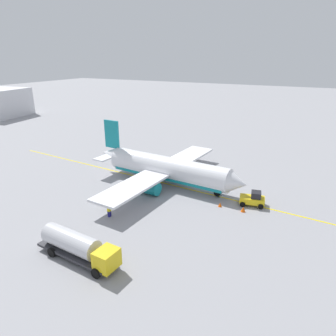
% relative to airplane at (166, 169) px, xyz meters
% --- Properties ---
extents(ground_plane, '(400.00, 400.00, 0.00)m').
position_rel_airplane_xyz_m(ground_plane, '(0.45, -0.03, -2.78)').
color(ground_plane, '#939399').
extents(airplane, '(29.19, 31.55, 9.92)m').
position_rel_airplane_xyz_m(airplane, '(0.00, 0.00, 0.00)').
color(airplane, white).
rests_on(airplane, ground).
extents(fuel_tanker, '(10.70, 3.41, 3.15)m').
position_rel_airplane_xyz_m(fuel_tanker, '(1.44, -23.24, -1.05)').
color(fuel_tanker, '#2D2D33').
rests_on(fuel_tanker, ground).
extents(pushback_tug, '(3.93, 2.95, 2.20)m').
position_rel_airplane_xyz_m(pushback_tug, '(15.38, -1.29, -1.77)').
color(pushback_tug, yellow).
rests_on(pushback_tug, ground).
extents(refueling_worker, '(0.38, 0.53, 1.71)m').
position_rel_airplane_xyz_m(refueling_worker, '(-1.51, -13.98, -1.95)').
color(refueling_worker, navy).
rests_on(refueling_worker, ground).
extents(safety_cone_nose, '(0.67, 0.67, 0.75)m').
position_rel_airplane_xyz_m(safety_cone_nose, '(14.67, -4.00, -2.40)').
color(safety_cone_nose, '#F2590F').
rests_on(safety_cone_nose, ground).
extents(safety_cone_wingtip, '(0.57, 0.57, 0.64)m').
position_rel_airplane_xyz_m(safety_cone_wingtip, '(11.22, -4.02, -2.46)').
color(safety_cone_wingtip, '#F2590F').
rests_on(safety_cone_wingtip, ground).
extents(taxi_line_marking, '(76.86, 6.20, 0.01)m').
position_rel_airplane_xyz_m(taxi_line_marking, '(0.45, -0.03, -2.77)').
color(taxi_line_marking, yellow).
rests_on(taxi_line_marking, ground).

